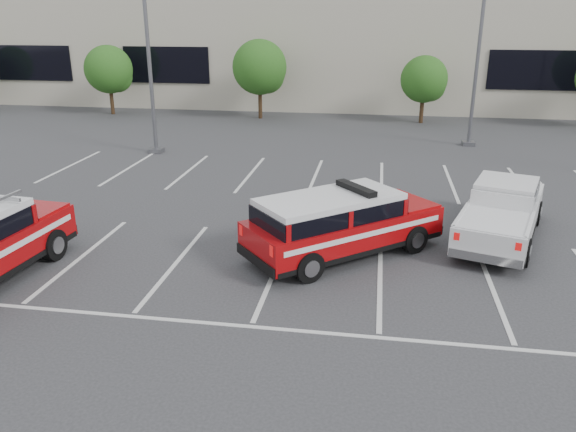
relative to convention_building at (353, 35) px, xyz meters
name	(u,v)px	position (x,y,z in m)	size (l,w,h in m)	color
ground	(275,270)	(-0.18, -31.86, -4.72)	(120.00, 120.00, 0.00)	#303032
stall_markings	(299,213)	(-0.18, -27.36, -4.71)	(23.00, 15.00, 0.01)	silver
convention_building	(353,35)	(0.00, 0.00, 0.00)	(60.00, 16.99, 13.20)	#B5AA99
tree_left	(110,71)	(-15.09, -9.82, -1.95)	(3.07, 3.07, 4.42)	#3F2B19
tree_mid_left	(261,69)	(-5.09, -9.82, -1.68)	(3.37, 3.37, 4.85)	#3F2B19
tree_mid_right	(425,81)	(4.91, -9.82, -2.22)	(2.77, 2.77, 3.99)	#3F2B19
light_pole_left	(148,40)	(-8.18, -19.86, 0.47)	(0.90, 0.60, 10.24)	#59595E
light_pole_mid	(480,38)	(6.82, -15.86, 0.47)	(0.90, 0.60, 10.24)	#59595E
fire_chief_suv	(341,228)	(1.42, -30.60, -3.93)	(5.46, 5.07, 1.93)	#99070A
white_pickup	(501,217)	(5.98, -28.60, -4.06)	(3.45, 5.72, 1.66)	silver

